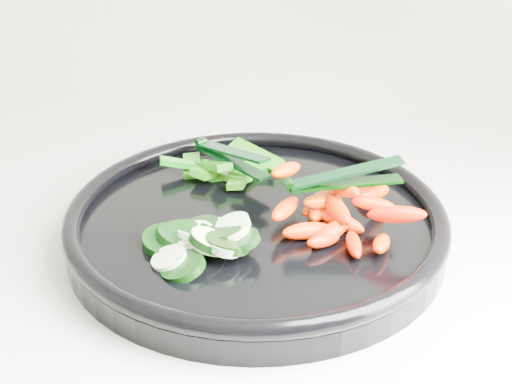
# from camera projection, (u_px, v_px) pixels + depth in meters

# --- Properties ---
(veggie_tray) EXTENTS (0.39, 0.39, 0.04)m
(veggie_tray) POSITION_uv_depth(u_px,v_px,m) (256.00, 223.00, 0.70)
(veggie_tray) COLOR black
(veggie_tray) RESTS_ON counter
(cucumber_pile) EXTENTS (0.13, 0.12, 0.04)m
(cucumber_pile) POSITION_uv_depth(u_px,v_px,m) (197.00, 240.00, 0.65)
(cucumber_pile) COLOR black
(cucumber_pile) RESTS_ON veggie_tray
(carrot_pile) EXTENTS (0.16, 0.15, 0.05)m
(carrot_pile) POSITION_uv_depth(u_px,v_px,m) (337.00, 209.00, 0.68)
(carrot_pile) COLOR #FF1C00
(carrot_pile) RESTS_ON veggie_tray
(pepper_pile) EXTENTS (0.14, 0.09, 0.04)m
(pepper_pile) POSITION_uv_depth(u_px,v_px,m) (226.00, 168.00, 0.78)
(pepper_pile) COLOR #216E0A
(pepper_pile) RESTS_ON veggie_tray
(tong_carrot) EXTENTS (0.11, 0.06, 0.02)m
(tong_carrot) POSITION_uv_depth(u_px,v_px,m) (342.00, 179.00, 0.67)
(tong_carrot) COLOR black
(tong_carrot) RESTS_ON carrot_pile
(tong_pepper) EXTENTS (0.10, 0.08, 0.02)m
(tong_pepper) POSITION_uv_depth(u_px,v_px,m) (229.00, 155.00, 0.77)
(tong_pepper) COLOR black
(tong_pepper) RESTS_ON pepper_pile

